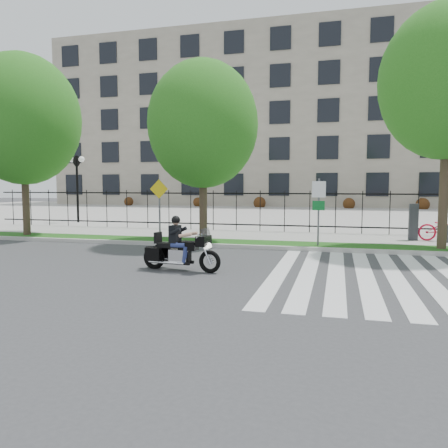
# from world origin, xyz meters

# --- Properties ---
(ground) EXTENTS (120.00, 120.00, 0.00)m
(ground) POSITION_xyz_m (0.00, 0.00, 0.00)
(ground) COLOR #37373A
(ground) RESTS_ON ground
(curb) EXTENTS (60.00, 0.20, 0.15)m
(curb) POSITION_xyz_m (0.00, 4.10, 0.07)
(curb) COLOR #ADABA3
(curb) RESTS_ON ground
(grass_verge) EXTENTS (60.00, 1.50, 0.15)m
(grass_verge) POSITION_xyz_m (0.00, 4.95, 0.07)
(grass_verge) COLOR #1A4E13
(grass_verge) RESTS_ON ground
(sidewalk) EXTENTS (60.00, 3.50, 0.15)m
(sidewalk) POSITION_xyz_m (0.00, 7.45, 0.07)
(sidewalk) COLOR gray
(sidewalk) RESTS_ON ground
(plaza) EXTENTS (80.00, 34.00, 0.10)m
(plaza) POSITION_xyz_m (0.00, 25.00, 0.05)
(plaza) COLOR gray
(plaza) RESTS_ON ground
(crosswalk_stripes) EXTENTS (5.70, 8.00, 0.01)m
(crosswalk_stripes) POSITION_xyz_m (4.83, 0.00, 0.01)
(crosswalk_stripes) COLOR silver
(crosswalk_stripes) RESTS_ON ground
(iron_fence) EXTENTS (30.00, 0.06, 2.00)m
(iron_fence) POSITION_xyz_m (0.00, 9.20, 1.15)
(iron_fence) COLOR black
(iron_fence) RESTS_ON sidewalk
(office_building) EXTENTS (60.00, 21.90, 20.15)m
(office_building) POSITION_xyz_m (0.00, 44.92, 9.97)
(office_building) COLOR gray
(office_building) RESTS_ON ground
(lamp_post_left) EXTENTS (1.06, 0.70, 4.25)m
(lamp_post_left) POSITION_xyz_m (-12.00, 12.00, 3.21)
(lamp_post_left) COLOR black
(lamp_post_left) RESTS_ON ground
(street_tree_0) EXTENTS (5.08, 5.08, 8.11)m
(street_tree_0) POSITION_xyz_m (-10.05, 4.95, 5.33)
(street_tree_0) COLOR #34271C
(street_tree_0) RESTS_ON grass_verge
(street_tree_1) EXTENTS (4.43, 4.43, 7.23)m
(street_tree_1) POSITION_xyz_m (-1.60, 4.95, 4.82)
(street_tree_1) COLOR #34271C
(street_tree_1) RESTS_ON grass_verge
(sign_pole_regulatory) EXTENTS (0.50, 0.09, 2.50)m
(sign_pole_regulatory) POSITION_xyz_m (3.01, 4.58, 1.74)
(sign_pole_regulatory) COLOR #59595B
(sign_pole_regulatory) RESTS_ON grass_verge
(sign_pole_warning) EXTENTS (0.78, 0.09, 2.49)m
(sign_pole_warning) POSITION_xyz_m (-3.36, 4.58, 1.74)
(sign_pole_warning) COLOR #59595B
(sign_pole_warning) RESTS_ON grass_verge
(motorcycle_rider) EXTENTS (2.41, 0.83, 1.86)m
(motorcycle_rider) POSITION_xyz_m (-0.55, -0.55, 0.62)
(motorcycle_rider) COLOR black
(motorcycle_rider) RESTS_ON ground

